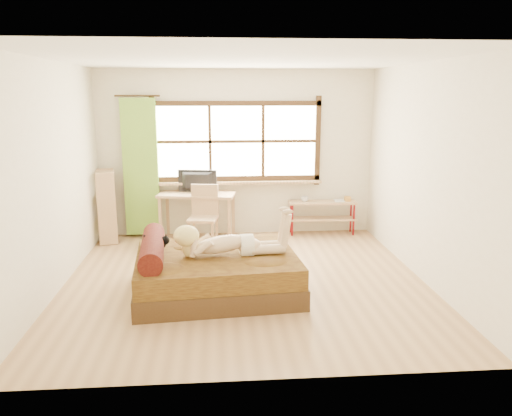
{
  "coord_description": "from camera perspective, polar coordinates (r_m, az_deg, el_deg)",
  "views": [
    {
      "loc": [
        -0.33,
        -5.94,
        2.32
      ],
      "look_at": [
        0.16,
        0.2,
        0.9
      ],
      "focal_mm": 35.0,
      "sensor_mm": 36.0,
      "label": 1
    }
  ],
  "objects": [
    {
      "name": "book",
      "position": [
        8.43,
        8.94,
        0.84
      ],
      "size": [
        0.17,
        0.23,
        0.02
      ],
      "primitive_type": "imported",
      "rotation": [
        0.0,
        0.0,
        -0.04
      ],
      "color": "gray",
      "rests_on": "pipe_shelf"
    },
    {
      "name": "monitor",
      "position": [
        8.07,
        -6.8,
        3.02
      ],
      "size": [
        0.63,
        0.19,
        0.36
      ],
      "primitive_type": "imported",
      "rotation": [
        0.0,
        0.0,
        2.97
      ],
      "color": "black",
      "rests_on": "desk"
    },
    {
      "name": "wall_right",
      "position": [
        6.55,
        18.77,
        3.79
      ],
      "size": [
        0.0,
        4.5,
        4.5
      ],
      "primitive_type": "plane",
      "rotation": [
        1.57,
        0.0,
        -1.57
      ],
      "color": "silver",
      "rests_on": "floor"
    },
    {
      "name": "floor",
      "position": [
        6.39,
        -1.28,
        -8.31
      ],
      "size": [
        4.5,
        4.5,
        0.0
      ],
      "primitive_type": "plane",
      "color": "#9E754C",
      "rests_on": "ground"
    },
    {
      "name": "kitten",
      "position": [
        6.03,
        -11.45,
        -4.0
      ],
      "size": [
        0.29,
        0.14,
        0.23
      ],
      "primitive_type": null,
      "rotation": [
        0.0,
        0.0,
        0.09
      ],
      "color": "black",
      "rests_on": "bed"
    },
    {
      "name": "wall_back",
      "position": [
        8.25,
        -2.22,
        6.24
      ],
      "size": [
        4.5,
        0.0,
        4.5
      ],
      "primitive_type": "plane",
      "rotation": [
        1.57,
        0.0,
        0.0
      ],
      "color": "silver",
      "rests_on": "floor"
    },
    {
      "name": "wall_left",
      "position": [
        6.32,
        -22.2,
        3.2
      ],
      "size": [
        0.0,
        4.5,
        4.5
      ],
      "primitive_type": "plane",
      "rotation": [
        1.57,
        0.0,
        1.57
      ],
      "color": "silver",
      "rests_on": "floor"
    },
    {
      "name": "wall_front",
      "position": [
        3.83,
        0.54,
        -1.68
      ],
      "size": [
        4.5,
        0.0,
        4.5
      ],
      "primitive_type": "plane",
      "rotation": [
        -1.57,
        0.0,
        0.0
      ],
      "color": "silver",
      "rests_on": "floor"
    },
    {
      "name": "bed",
      "position": [
        5.99,
        -4.97,
        -7.22
      ],
      "size": [
        2.01,
        1.67,
        0.72
      ],
      "rotation": [
        0.0,
        0.0,
        0.09
      ],
      "color": "#341C0F",
      "rests_on": "floor"
    },
    {
      "name": "curtain",
      "position": [
        8.25,
        -13.03,
        4.51
      ],
      "size": [
        0.55,
        0.1,
        2.2
      ],
      "primitive_type": "cube",
      "color": "#579829",
      "rests_on": "wall_back"
    },
    {
      "name": "ceiling",
      "position": [
        5.96,
        -1.42,
        16.65
      ],
      "size": [
        4.5,
        4.5,
        0.0
      ],
      "primitive_type": "plane",
      "rotation": [
        3.14,
        0.0,
        0.0
      ],
      "color": "white",
      "rests_on": "wall_back"
    },
    {
      "name": "pipe_shelf",
      "position": [
        8.42,
        7.65,
        -0.22
      ],
      "size": [
        1.13,
        0.33,
        0.63
      ],
      "rotation": [
        0.0,
        0.0,
        -0.04
      ],
      "color": "tan",
      "rests_on": "floor"
    },
    {
      "name": "chair",
      "position": [
        7.74,
        -5.98,
        -0.48
      ],
      "size": [
        0.49,
        0.49,
        0.94
      ],
      "rotation": [
        0.0,
        0.0,
        -0.17
      ],
      "color": "tan",
      "rests_on": "floor"
    },
    {
      "name": "cup",
      "position": [
        8.32,
        5.59,
        1.04
      ],
      "size": [
        0.12,
        0.12,
        0.09
      ],
      "primitive_type": "imported",
      "rotation": [
        0.0,
        0.0,
        -0.04
      ],
      "color": "gray",
      "rests_on": "pipe_shelf"
    },
    {
      "name": "bookshelf",
      "position": [
        8.23,
        -16.7,
        0.22
      ],
      "size": [
        0.38,
        0.54,
        1.13
      ],
      "rotation": [
        0.0,
        0.0,
        0.22
      ],
      "color": "tan",
      "rests_on": "floor"
    },
    {
      "name": "desk",
      "position": [
        8.07,
        -6.76,
        0.99
      ],
      "size": [
        1.28,
        0.75,
        0.75
      ],
      "rotation": [
        0.0,
        0.0,
        -0.17
      ],
      "color": "tan",
      "rests_on": "floor"
    },
    {
      "name": "window",
      "position": [
        8.21,
        -2.22,
        7.32
      ],
      "size": [
        2.8,
        0.16,
        1.46
      ],
      "color": "#FFEDBF",
      "rests_on": "wall_back"
    },
    {
      "name": "woman",
      "position": [
        5.79,
        -3.12,
        -2.71
      ],
      "size": [
        1.35,
        0.49,
        0.57
      ],
      "primitive_type": null,
      "rotation": [
        0.0,
        0.0,
        0.09
      ],
      "color": "#D0AC86",
      "rests_on": "bed"
    }
  ]
}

